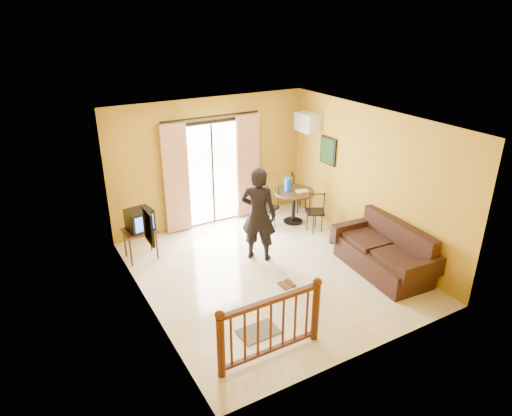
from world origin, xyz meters
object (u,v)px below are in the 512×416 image
dining_table (294,198)px  standing_person (258,214)px  coffee_table (350,238)px  sofa (385,254)px  television (140,220)px

dining_table → standing_person: bearing=-145.7°
coffee_table → sofa: bearing=-89.4°
television → standing_person: standing_person is taller
television → dining_table: television is taller
dining_table → standing_person: standing_person is taller
television → coffee_table: (3.72, -1.71, -0.56)m
coffee_table → sofa: (0.01, -0.95, 0.10)m
television → sofa: (3.73, -2.66, -0.46)m
coffee_table → standing_person: standing_person is taller
television → sofa: bearing=-44.3°
sofa → television: bearing=148.8°
coffee_table → standing_person: (-1.78, 0.60, 0.67)m
dining_table → standing_person: 1.84m
dining_table → television: bearing=178.6°
sofa → standing_person: standing_person is taller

